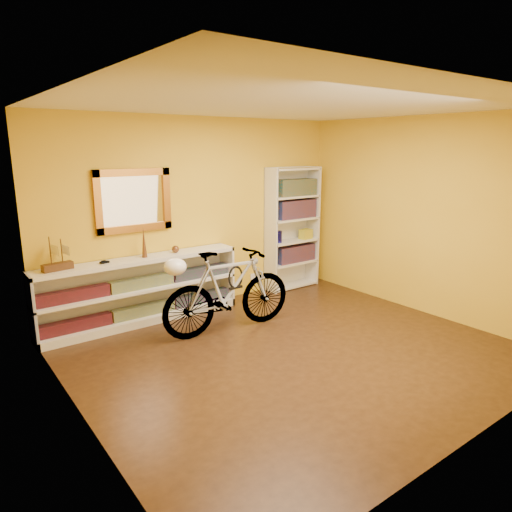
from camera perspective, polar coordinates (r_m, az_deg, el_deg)
floor at (r=5.20m, az=4.72°, el=-11.75°), size 4.50×4.00×0.01m
ceiling at (r=4.72m, az=5.36°, el=18.25°), size 4.50×4.00×0.01m
back_wall at (r=6.41m, az=-7.03°, el=5.22°), size 4.50×0.01×2.60m
left_wall at (r=3.73m, az=-21.87°, el=-1.59°), size 0.01×4.00×2.60m
right_wall at (r=6.50m, az=20.10°, el=4.62°), size 0.01×4.00×2.60m
gilt_mirror at (r=5.93m, az=-14.94°, el=6.65°), size 0.98×0.06×0.78m
wall_socket at (r=7.09m, az=-0.39°, el=-2.56°), size 0.09×0.02×0.09m
console_unit at (r=6.01m, az=-13.97°, el=-4.18°), size 2.60×0.35×0.85m
cd_row_lower at (r=6.08m, az=-13.76°, el=-6.52°), size 2.50×0.13×0.14m
cd_row_upper at (r=5.97m, az=-13.96°, el=-3.22°), size 2.50×0.13×0.14m
model_ship at (r=5.58m, az=-23.54°, el=0.32°), size 0.35×0.17×0.39m
toy_car at (r=5.76m, az=-18.26°, el=-0.86°), size 0.00×0.00×0.00m
bronze_ornament at (r=5.89m, az=-13.73°, el=1.66°), size 0.07×0.07×0.38m
decorative_orb at (r=6.09m, az=-9.96°, el=0.84°), size 0.09×0.09×0.09m
bookcase at (r=7.23m, az=4.54°, el=3.41°), size 0.90×0.30×1.90m
book_row_a at (r=7.35m, az=4.77°, el=0.33°), size 0.70×0.22×0.26m
book_row_b at (r=7.22m, az=4.88°, el=5.83°), size 0.70×0.22×0.28m
book_row_c at (r=7.18m, az=4.94°, el=8.48°), size 0.70×0.22×0.25m
travel_mug at (r=7.05m, az=2.90°, el=2.40°), size 0.08×0.08×0.18m
red_tin at (r=7.04m, az=3.23°, el=8.13°), size 0.15×0.15×0.18m
yellow_bag at (r=7.39m, az=6.19°, el=2.73°), size 0.21×0.15×0.15m
bicycle at (r=5.57m, az=-3.45°, el=-4.31°), size 0.61×1.77×1.02m
helmet at (r=5.19m, az=-9.99°, el=-1.34°), size 0.26×0.25×0.19m
u_lock at (r=5.57m, az=-2.55°, el=-2.65°), size 0.21×0.02×0.21m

